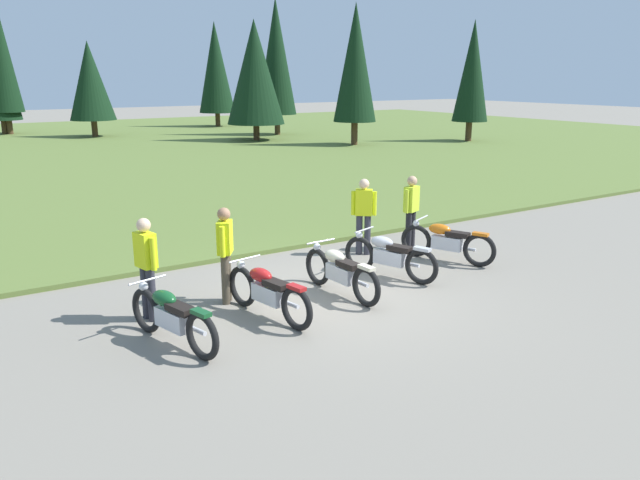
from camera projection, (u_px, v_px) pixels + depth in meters
The scene contains 12 objects.
ground_plane at pixel (338, 296), 10.95m from camera, with size 140.00×140.00×0.00m, color gray.
grass_moorland at pixel (64, 152), 31.38m from camera, with size 80.00×44.00×0.10m, color #5B7033.
forest_treeline at pixel (144, 67), 36.63m from camera, with size 35.91×21.60×8.88m.
motorcycle_british_green at pixel (172, 317), 8.86m from camera, with size 0.78×2.06×0.88m.
motorcycle_red at pixel (268, 292), 9.89m from camera, with size 0.70×2.08×0.88m.
motorcycle_cream at pixel (340, 271), 10.92m from camera, with size 0.62×2.10×0.88m.
motorcycle_silver at pixel (389, 255), 11.88m from camera, with size 0.89×2.01×0.88m.
motorcycle_orange at pixel (447, 241), 12.90m from camera, with size 1.03×1.95×0.88m.
rider_with_back_turned at pixel (364, 212), 13.29m from camera, with size 0.45×0.40×1.67m.
rider_in_hivis_vest at pixel (411, 208), 13.67m from camera, with size 0.51×0.34×1.67m.
rider_checking_bike at pixel (146, 263), 9.67m from camera, with size 0.29×0.54×1.67m.
rider_near_row_end at pixel (225, 249), 10.43m from camera, with size 0.38×0.47×1.67m.
Camera 1 is at (-5.79, -8.55, 3.79)m, focal length 34.56 mm.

